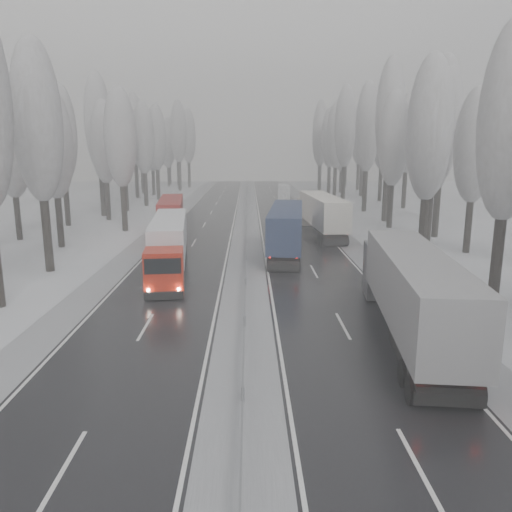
{
  "coord_description": "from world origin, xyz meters",
  "views": [
    {
      "loc": [
        0.23,
        -13.1,
        9.3
      ],
      "look_at": [
        0.73,
        19.6,
        2.2
      ],
      "focal_mm": 35.0,
      "sensor_mm": 36.0,
      "label": 1
    }
  ],
  "objects_px": {
    "truck_grey_tarp": "(410,287)",
    "box_truck_distant": "(284,192)",
    "truck_blue_box": "(287,226)",
    "truck_red_white": "(169,242)",
    "truck_cream_box": "(320,212)",
    "truck_red_red": "(171,214)"
  },
  "relations": [
    {
      "from": "truck_blue_box",
      "to": "truck_red_white",
      "type": "height_order",
      "value": "truck_blue_box"
    },
    {
      "from": "truck_grey_tarp",
      "to": "truck_cream_box",
      "type": "relative_size",
      "value": 1.03
    },
    {
      "from": "truck_cream_box",
      "to": "box_truck_distant",
      "type": "xyz_separation_m",
      "value": [
        -1.21,
        39.41,
        -1.17
      ]
    },
    {
      "from": "box_truck_distant",
      "to": "truck_red_red",
      "type": "xyz_separation_m",
      "value": [
        -15.06,
        -39.33,
        0.89
      ]
    },
    {
      "from": "truck_grey_tarp",
      "to": "truck_red_white",
      "type": "xyz_separation_m",
      "value": [
        -14.04,
        13.83,
        -0.29
      ]
    },
    {
      "from": "box_truck_distant",
      "to": "truck_red_red",
      "type": "bearing_deg",
      "value": -107.42
    },
    {
      "from": "truck_grey_tarp",
      "to": "box_truck_distant",
      "type": "distance_m",
      "value": 69.65
    },
    {
      "from": "box_truck_distant",
      "to": "truck_red_white",
      "type": "height_order",
      "value": "truck_red_white"
    },
    {
      "from": "truck_red_white",
      "to": "truck_red_red",
      "type": "distance_m",
      "value": 16.63
    },
    {
      "from": "truck_blue_box",
      "to": "truck_red_red",
      "type": "xyz_separation_m",
      "value": [
        -11.83,
        10.11,
        -0.25
      ]
    },
    {
      "from": "truck_grey_tarp",
      "to": "truck_red_white",
      "type": "height_order",
      "value": "truck_grey_tarp"
    },
    {
      "from": "truck_blue_box",
      "to": "truck_red_white",
      "type": "relative_size",
      "value": 1.08
    },
    {
      "from": "truck_grey_tarp",
      "to": "truck_blue_box",
      "type": "bearing_deg",
      "value": 109.21
    },
    {
      "from": "box_truck_distant",
      "to": "truck_grey_tarp",
      "type": "bearing_deg",
      "value": -85.37
    },
    {
      "from": "truck_grey_tarp",
      "to": "truck_cream_box",
      "type": "xyz_separation_m",
      "value": [
        -0.14,
        30.21,
        -0.07
      ]
    },
    {
      "from": "truck_cream_box",
      "to": "truck_blue_box",
      "type": "bearing_deg",
      "value": -117.62
    },
    {
      "from": "truck_blue_box",
      "to": "truck_red_white",
      "type": "bearing_deg",
      "value": -140.02
    },
    {
      "from": "truck_red_red",
      "to": "truck_blue_box",
      "type": "bearing_deg",
      "value": -46.77
    },
    {
      "from": "truck_red_red",
      "to": "truck_cream_box",
      "type": "bearing_deg",
      "value": -6.53
    },
    {
      "from": "truck_cream_box",
      "to": "truck_red_red",
      "type": "height_order",
      "value": "truck_cream_box"
    },
    {
      "from": "truck_grey_tarp",
      "to": "truck_cream_box",
      "type": "height_order",
      "value": "truck_grey_tarp"
    },
    {
      "from": "truck_grey_tarp",
      "to": "truck_blue_box",
      "type": "relative_size",
      "value": 1.04
    }
  ]
}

